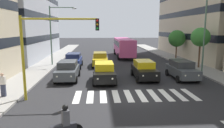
{
  "coord_description": "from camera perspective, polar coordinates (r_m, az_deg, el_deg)",
  "views": [
    {
      "loc": [
        2.59,
        14.22,
        4.72
      ],
      "look_at": [
        1.36,
        -3.98,
        1.61
      ],
      "focal_mm": 33.79,
      "sensor_mm": 36.0,
      "label": 1
    }
  ],
  "objects": [
    {
      "name": "sidewalk_right",
      "position": [
        16.39,
        -28.06,
        -7.97
      ],
      "size": [
        2.94,
        90.0,
        0.15
      ],
      "primitive_type": "cube",
      "color": "gray",
      "rests_on": "ground_plane"
    },
    {
      "name": "car_3",
      "position": [
        19.91,
        -11.89,
        -1.64
      ],
      "size": [
        2.02,
        4.44,
        1.72
      ],
      "color": "#474C51",
      "rests_on": "ground_plane"
    },
    {
      "name": "motorcycle_with_rider",
      "position": [
        9.53,
        -12.8,
        -15.9
      ],
      "size": [
        1.62,
        0.72,
        1.57
      ],
      "color": "black",
      "rests_on": "ground_plane"
    },
    {
      "name": "car_row2_1",
      "position": [
        26.5,
        -3.26,
        1.34
      ],
      "size": [
        2.02,
        4.44,
        1.72
      ],
      "color": "gold",
      "rests_on": "ground_plane"
    },
    {
      "name": "car_0",
      "position": [
        20.89,
        18.34,
        -1.4
      ],
      "size": [
        2.02,
        4.44,
        1.72
      ],
      "color": "#474C51",
      "rests_on": "ground_plane"
    },
    {
      "name": "car_row2_0",
      "position": [
        25.93,
        -10.38,
        1.01
      ],
      "size": [
        2.02,
        4.44,
        1.72
      ],
      "color": "navy",
      "rests_on": "ground_plane"
    },
    {
      "name": "street_lamp_right",
      "position": [
        27.4,
        -15.13,
        9.12
      ],
      "size": [
        3.35,
        0.28,
        7.22
      ],
      "color": "#4C6B56",
      "rests_on": "sidewalk_right"
    },
    {
      "name": "bus_behind_traffic",
      "position": [
        35.23,
        3.2,
        5.01
      ],
      "size": [
        2.78,
        10.5,
        3.0
      ],
      "color": "#DB5193",
      "rests_on": "ground_plane"
    },
    {
      "name": "street_lamp_left",
      "position": [
        23.76,
        23.13,
        9.25
      ],
      "size": [
        2.4,
        0.28,
        7.89
      ],
      "color": "#4C6B56",
      "rests_on": "sidewalk_left"
    },
    {
      "name": "car_2",
      "position": [
        18.71,
        -2.13,
        -2.16
      ],
      "size": [
        2.02,
        4.44,
        1.72
      ],
      "color": "black",
      "rests_on": "ground_plane"
    },
    {
      "name": "ground_plane",
      "position": [
        15.2,
        6.2,
        -8.47
      ],
      "size": [
        180.0,
        180.0,
        0.0
      ],
      "primitive_type": "plane",
      "color": "#262628"
    },
    {
      "name": "crosswalk_markings",
      "position": [
        15.2,
        6.2,
        -8.46
      ],
      "size": [
        8.55,
        2.8,
        0.01
      ],
      "color": "silver",
      "rests_on": "ground_plane"
    },
    {
      "name": "street_tree_1",
      "position": [
        26.51,
        22.82,
        6.68
      ],
      "size": [
        2.19,
        2.19,
        4.65
      ],
      "color": "#513823",
      "rests_on": "sidewalk_left"
    },
    {
      "name": "car_1",
      "position": [
        19.97,
        8.69,
        -1.51
      ],
      "size": [
        2.02,
        4.44,
        1.72
      ],
      "color": "black",
      "rests_on": "ground_plane"
    },
    {
      "name": "street_tree_2",
      "position": [
        33.72,
        17.13,
        6.6
      ],
      "size": [
        2.54,
        2.54,
        4.29
      ],
      "color": "#513823",
      "rests_on": "sidewalk_left"
    },
    {
      "name": "pedestrian_waiting",
      "position": [
        16.02,
        -27.43,
        -4.87
      ],
      "size": [
        0.36,
        0.24,
        1.63
      ],
      "color": "#2D3347",
      "rests_on": "sidewalk_right"
    },
    {
      "name": "traffic_light_gantry",
      "position": [
        14.21,
        -17.58,
        5.31
      ],
      "size": [
        5.02,
        0.36,
        5.5
      ],
      "color": "#AD991E",
      "rests_on": "ground_plane"
    }
  ]
}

